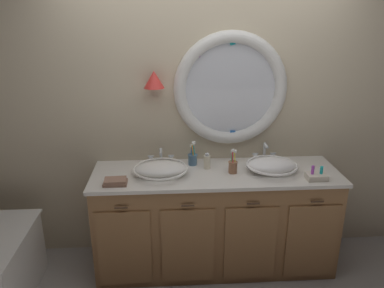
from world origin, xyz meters
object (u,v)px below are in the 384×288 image
object	(u,v)px
toothbrush_holder_left	(193,158)
toothbrush_holder_right	(233,166)
toiletry_basket	(316,176)
soap_dispenser	(207,162)
sink_basin_left	(161,169)
folded_hand_towel	(115,182)
sink_basin_right	(272,165)

from	to	relation	value
toothbrush_holder_left	toothbrush_holder_right	bearing A→B (deg)	-31.35
toiletry_basket	soap_dispenser	bearing A→B (deg)	161.86
toothbrush_holder_right	soap_dispenser	size ratio (longest dim) A/B	1.48
sink_basin_left	toiletry_basket	size ratio (longest dim) A/B	2.83
sink_basin_left	folded_hand_towel	world-z (taller)	sink_basin_left
sink_basin_right	folded_hand_towel	xyz separation A→B (m)	(-1.26, -0.16, -0.04)
sink_basin_left	folded_hand_towel	xyz separation A→B (m)	(-0.35, -0.16, -0.03)
sink_basin_right	toothbrush_holder_right	distance (m)	0.32
soap_dispenser	toiletry_basket	distance (m)	0.89
sink_basin_left	toothbrush_holder_left	size ratio (longest dim) A/B	2.09
sink_basin_left	toiletry_basket	distance (m)	1.25
sink_basin_right	soap_dispenser	world-z (taller)	soap_dispenser
toothbrush_holder_right	soap_dispenser	xyz separation A→B (m)	(-0.20, 0.11, 0.00)
toothbrush_holder_right	toiletry_basket	world-z (taller)	toothbrush_holder_right
sink_basin_right	toothbrush_holder_right	size ratio (longest dim) A/B	2.01
sink_basin_right	toiletry_basket	world-z (taller)	same
soap_dispenser	folded_hand_towel	world-z (taller)	soap_dispenser
toothbrush_holder_left	soap_dispenser	size ratio (longest dim) A/B	1.50
sink_basin_right	toothbrush_holder_left	xyz separation A→B (m)	(-0.64, 0.20, -0.00)
toothbrush_holder_left	soap_dispenser	bearing A→B (deg)	-36.82
sink_basin_left	toothbrush_holder_left	distance (m)	0.34
sink_basin_left	sink_basin_right	distance (m)	0.92
toothbrush_holder_left	toiletry_basket	size ratio (longest dim) A/B	1.35
toothbrush_holder_left	soap_dispenser	world-z (taller)	toothbrush_holder_left
sink_basin_left	toothbrush_holder_right	world-z (taller)	toothbrush_holder_right
folded_hand_towel	sink_basin_left	bearing A→B (deg)	24.32
sink_basin_left	soap_dispenser	distance (m)	0.41
toothbrush_holder_right	sink_basin_left	bearing A→B (deg)	-179.90
toothbrush_holder_right	soap_dispenser	bearing A→B (deg)	152.25
toothbrush_holder_left	soap_dispenser	xyz separation A→B (m)	(0.12, -0.09, 0.00)
soap_dispenser	toothbrush_holder_right	bearing A→B (deg)	-27.75
toothbrush_holder_left	soap_dispenser	distance (m)	0.15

